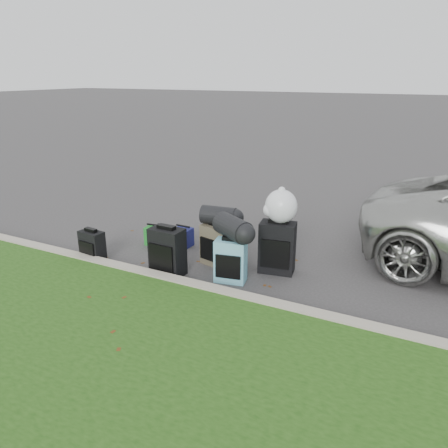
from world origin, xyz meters
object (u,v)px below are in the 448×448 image
at_px(suitcase_olive, 217,245).
at_px(tote_navy, 183,237).
at_px(suitcase_large_black_left, 167,252).
at_px(suitcase_teal, 231,261).
at_px(suitcase_large_black_right, 277,248).
at_px(suitcase_small_black, 92,246).
at_px(tote_green, 154,236).

height_order(suitcase_olive, tote_navy, suitcase_olive).
relative_size(suitcase_large_black_left, suitcase_teal, 1.14).
bearing_deg(suitcase_large_black_right, suitcase_teal, -138.36).
bearing_deg(suitcase_small_black, suitcase_large_black_left, 11.23).
distance_m(tote_green, tote_navy, 0.49).
distance_m(suitcase_small_black, suitcase_large_black_right, 2.76).
xyz_separation_m(suitcase_teal, suitcase_large_black_right, (0.45, 0.57, 0.07)).
height_order(suitcase_large_black_left, suitcase_large_black_right, suitcase_large_black_right).
bearing_deg(tote_navy, suitcase_teal, -30.55).
height_order(suitcase_small_black, tote_navy, suitcase_small_black).
bearing_deg(suitcase_large_black_left, suitcase_small_black, -172.35).
distance_m(suitcase_large_black_right, tote_navy, 1.75).
xyz_separation_m(suitcase_small_black, suitcase_large_black_right, (2.61, 0.90, 0.13)).
height_order(suitcase_large_black_left, tote_green, suitcase_large_black_left).
relative_size(suitcase_olive, tote_navy, 2.00).
xyz_separation_m(suitcase_large_black_right, tote_navy, (-1.72, 0.24, -0.22)).
relative_size(suitcase_large_black_right, tote_navy, 2.43).
bearing_deg(suitcase_large_black_right, tote_navy, 162.42).
height_order(suitcase_small_black, suitcase_large_black_right, suitcase_large_black_right).
height_order(suitcase_large_black_left, tote_navy, suitcase_large_black_left).
xyz_separation_m(suitcase_teal, tote_green, (-1.73, 0.64, -0.15)).
bearing_deg(suitcase_large_black_left, suitcase_large_black_right, 31.67).
bearing_deg(tote_green, tote_navy, 13.05).
bearing_deg(tote_navy, suitcase_large_black_right, -5.88).
bearing_deg(suitcase_olive, suitcase_large_black_left, -113.83).
relative_size(suitcase_small_black, tote_green, 1.56).
distance_m(suitcase_olive, tote_navy, 0.94).
xyz_separation_m(suitcase_small_black, tote_navy, (0.89, 1.14, -0.08)).
xyz_separation_m(suitcase_large_black_left, tote_navy, (-0.38, 1.01, -0.19)).
xyz_separation_m(suitcase_olive, tote_green, (-1.30, 0.23, -0.15)).
height_order(suitcase_teal, tote_navy, suitcase_teal).
xyz_separation_m(suitcase_small_black, suitcase_large_black_left, (1.27, 0.13, 0.10)).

